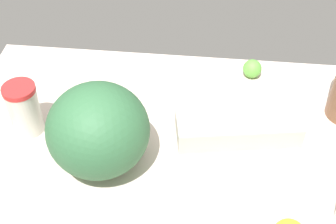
% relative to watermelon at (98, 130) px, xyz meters
% --- Properties ---
extents(countertop, '(1.20, 0.76, 0.03)m').
position_rel_watermelon_xyz_m(countertop, '(0.16, 0.10, -0.13)').
color(countertop, beige).
rests_on(countertop, ground).
extents(watermelon, '(0.26, 0.26, 0.23)m').
position_rel_watermelon_xyz_m(watermelon, '(0.00, 0.00, 0.00)').
color(watermelon, '#32673E').
rests_on(watermelon, countertop).
extents(egg_carton, '(0.35, 0.17, 0.07)m').
position_rel_watermelon_xyz_m(egg_carton, '(0.35, 0.13, -0.08)').
color(egg_carton, beige).
rests_on(egg_carton, countertop).
extents(tumbler_cup, '(0.09, 0.09, 0.15)m').
position_rel_watermelon_xyz_m(tumbler_cup, '(-0.23, 0.09, -0.04)').
color(tumbler_cup, beige).
rests_on(tumbler_cup, countertop).
extents(lime_near_front, '(0.06, 0.06, 0.06)m').
position_rel_watermelon_xyz_m(lime_near_front, '(0.40, 0.40, -0.09)').
color(lime_near_front, '#5EB43F').
rests_on(lime_near_front, countertop).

